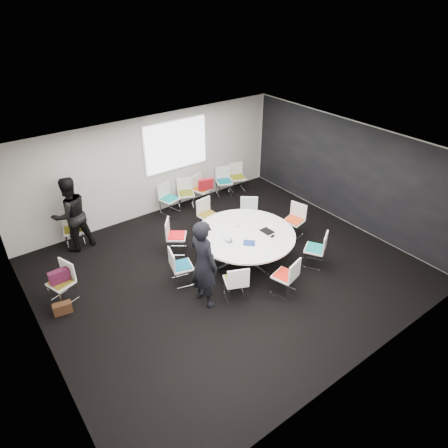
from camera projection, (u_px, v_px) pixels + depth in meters
room_shell at (231, 217)px, 8.60m from camera, size 8.08×7.08×2.88m
conference_table at (245, 240)px, 9.38m from camera, size 2.35×2.35×0.73m
projection_screen at (176, 145)px, 11.10m from camera, size 1.90×0.03×1.35m
chair_ring_a at (293, 226)px, 10.43m from camera, size 0.55×0.56×0.88m
chair_ring_b at (249, 220)px, 10.70m from camera, size 0.64×0.64×0.88m
chair_ring_c at (208, 221)px, 10.66m from camera, size 0.51×0.50×0.88m
chair_ring_d at (177, 242)px, 9.80m from camera, size 0.63×0.64×0.88m
chair_ring_e at (181, 272)px, 8.78m from camera, size 0.55×0.56×0.88m
chair_ring_f at (236, 287)px, 8.35m from camera, size 0.60×0.60×0.88m
chair_ring_g at (285, 282)px, 8.49m from camera, size 0.57×0.56×0.88m
chair_ring_h at (315, 255)px, 9.34m from camera, size 0.63×0.62×0.88m
chair_back_a at (170, 204)px, 11.46m from camera, size 0.56×0.56×0.88m
chair_back_b at (186, 199)px, 11.74m from camera, size 0.60×0.59×0.88m
chair_back_c at (202, 194)px, 11.99m from camera, size 0.58×0.57×0.88m
chair_back_d at (224, 186)px, 12.44m from camera, size 0.60×0.59×0.88m
chair_back_e at (237, 182)px, 12.70m from camera, size 0.58×0.57×0.88m
chair_spare_left at (63, 289)px, 8.31m from camera, size 0.57×0.58×0.88m
chair_person_back at (74, 235)px, 10.06m from camera, size 0.56×0.55×0.88m
person_main at (204, 264)px, 7.90m from camera, size 0.53×0.75×1.95m
person_back at (71, 214)px, 9.59m from camera, size 1.02×0.84×1.91m
laptop at (230, 239)px, 9.07m from camera, size 0.26×0.33×0.02m
laptop_lid at (225, 235)px, 8.99m from camera, size 0.02×0.30×0.22m
notebook_black at (267, 231)px, 9.36m from camera, size 0.23×0.31×0.02m
tablet_folio at (249, 243)px, 8.93m from camera, size 0.33×0.32×0.03m
papers_right at (255, 223)px, 9.69m from camera, size 0.36×0.36×0.00m
papers_front at (268, 226)px, 9.55m from camera, size 0.35×0.29×0.00m
cup at (238, 226)px, 9.51m from camera, size 0.08×0.08×0.09m
phone at (273, 236)px, 9.18m from camera, size 0.15×0.11×0.01m
maroon_bag at (59, 276)px, 8.12m from camera, size 0.41×0.16×0.28m
brown_bag at (63, 308)px, 8.04m from camera, size 0.38×0.23×0.24m
red_jacket at (206, 184)px, 11.61m from camera, size 0.47×0.27×0.36m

